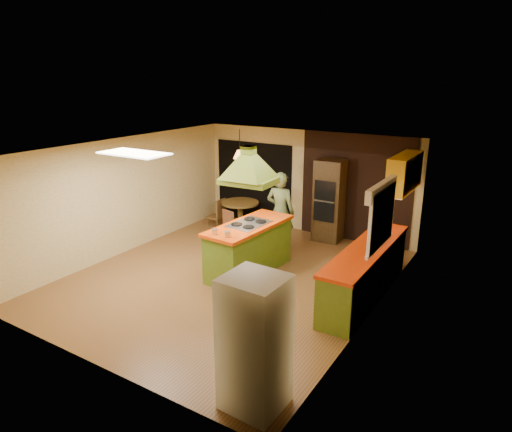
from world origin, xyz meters
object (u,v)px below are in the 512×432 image
Objects in this scene: kitchen_island at (249,248)px; wall_oven at (329,201)px; man at (280,212)px; refrigerator at (255,343)px; dining_table at (240,210)px; canister_large at (387,222)px.

wall_oven is (0.59, 2.54, 0.45)m from kitchen_island.
man is 1.08× the size of refrigerator.
refrigerator is at bearing -54.86° from dining_table.
refrigerator reaches higher than dining_table.
dining_table is at bearing -172.29° from wall_oven.
man is 1.79m from dining_table.
man reaches higher than refrigerator.
refrigerator reaches higher than canister_large.
wall_oven reaches higher than dining_table.
man reaches higher than kitchen_island.
kitchen_island reaches higher than dining_table.
man is at bearing 96.10° from kitchen_island.
wall_oven is at bearing 10.74° from dining_table.
canister_large is (0.13, 4.67, 0.19)m from refrigerator.
wall_oven reaches higher than refrigerator.
man is at bearing -176.46° from canister_large.
man is 9.03× the size of canister_large.
refrigerator is at bearing -52.41° from kitchen_island.
kitchen_island is 10.45× the size of canister_large.
dining_table is 3.95m from canister_large.
canister_large is at bearing 37.65° from kitchen_island.
dining_table is at bearing 131.30° from kitchen_island.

